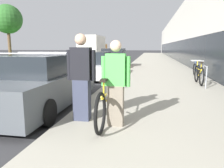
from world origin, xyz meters
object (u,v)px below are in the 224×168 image
at_px(tandem_bicycle, 109,101).
at_px(street_tree_far, 8,19).
at_px(person_rider, 116,84).
at_px(vintage_roadster_curbside, 94,66).
at_px(parked_sedan_far, 114,59).
at_px(cruiser_bike_middle, 196,70).
at_px(bike_rack_hoop, 205,74).
at_px(moving_truck, 93,48).
at_px(parked_sedan_curbside, 41,83).
at_px(person_bystander, 82,78).
at_px(cruiser_bike_nearest, 199,74).

bearing_deg(tandem_bicycle, street_tree_far, 130.63).
bearing_deg(person_rider, vintage_roadster_curbside, 107.87).
bearing_deg(parked_sedan_far, cruiser_bike_middle, -44.79).
relative_size(bike_rack_hoop, moving_truck, 0.13).
height_order(tandem_bicycle, bike_rack_hoop, tandem_bicycle).
relative_size(person_rider, parked_sedan_curbside, 0.36).
bearing_deg(person_bystander, moving_truck, 104.35).
bearing_deg(street_tree_far, parked_sedan_curbside, -52.47).
bearing_deg(parked_sedan_curbside, vintage_roadster_curbside, 90.66).
xyz_separation_m(tandem_bicycle, cruiser_bike_middle, (3.23, 7.64, -0.05)).
bearing_deg(moving_truck, bike_rack_hoop, -63.18).
bearing_deg(street_tree_far, cruiser_bike_middle, -22.77).
distance_m(vintage_roadster_curbside, moving_truck, 16.12).
xyz_separation_m(bike_rack_hoop, cruiser_bike_nearest, (-0.04, 0.83, -0.11)).
xyz_separation_m(cruiser_bike_middle, moving_truck, (-9.64, 15.15, 1.03)).
xyz_separation_m(person_rider, parked_sedan_far, (-2.26, 13.18, -0.28)).
height_order(person_rider, moving_truck, moving_truck).
xyz_separation_m(vintage_roadster_curbside, street_tree_far, (-9.83, 6.81, 3.50)).
bearing_deg(cruiser_bike_nearest, person_bystander, -122.91).
distance_m(parked_sedan_far, moving_truck, 10.84).
xyz_separation_m(bike_rack_hoop, street_tree_far, (-14.96, 9.70, 3.49)).
xyz_separation_m(cruiser_bike_nearest, moving_truck, (-9.28, 17.59, 0.99)).
bearing_deg(bike_rack_hoop, parked_sedan_curbside, -147.82).
relative_size(person_rider, person_bystander, 0.92).
bearing_deg(street_tree_far, tandem_bicycle, -49.37).
distance_m(cruiser_bike_nearest, street_tree_far, 17.73).
xyz_separation_m(tandem_bicycle, street_tree_far, (-12.06, 14.06, 3.59)).
xyz_separation_m(person_rider, vintage_roadster_curbside, (-2.43, 7.53, -0.34)).
xyz_separation_m(parked_sedan_curbside, moving_truck, (-4.25, 21.62, 0.85)).
xyz_separation_m(person_bystander, bike_rack_hoop, (3.46, 4.46, -0.40)).
bearing_deg(parked_sedan_far, person_bystander, -83.38).
relative_size(bike_rack_hoop, parked_sedan_far, 0.20).
xyz_separation_m(person_bystander, cruiser_bike_middle, (3.79, 7.73, -0.55)).
height_order(cruiser_bike_nearest, street_tree_far, street_tree_far).
xyz_separation_m(tandem_bicycle, vintage_roadster_curbside, (-2.24, 7.25, 0.09)).
bearing_deg(vintage_roadster_curbside, cruiser_bike_nearest, -21.88).
xyz_separation_m(tandem_bicycle, person_bystander, (-0.56, -0.09, 0.50)).
bearing_deg(parked_sedan_far, bike_rack_hoop, -59.78).
bearing_deg(person_rider, moving_truck, 105.98).
height_order(vintage_roadster_curbside, parked_sedan_far, parked_sedan_far).
distance_m(parked_sedan_curbside, moving_truck, 22.05).
height_order(person_bystander, cruiser_bike_nearest, person_bystander).
relative_size(person_rider, street_tree_far, 0.31).
height_order(vintage_roadster_curbside, moving_truck, moving_truck).
bearing_deg(bike_rack_hoop, parked_sedan_far, 120.22).
xyz_separation_m(cruiser_bike_nearest, parked_sedan_far, (-4.93, 7.70, 0.16)).
relative_size(parked_sedan_far, street_tree_far, 0.78).
xyz_separation_m(parked_sedan_far, street_tree_far, (-9.99, 1.16, 3.44)).
height_order(bike_rack_hoop, cruiser_bike_nearest, cruiser_bike_nearest).
bearing_deg(parked_sedan_curbside, person_bystander, -38.34).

